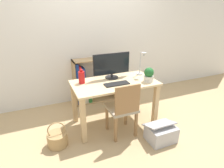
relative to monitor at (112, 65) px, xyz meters
The scene contains 12 objects.
ground_plane 0.96m from the monitor, 99.51° to the right, with size 10.00×10.00×0.00m, color tan.
wall_back 0.95m from the monitor, 92.06° to the left, with size 8.00×0.05×2.60m.
desk 0.40m from the monitor, 99.51° to the right, with size 1.29×0.68×0.72m.
monitor is the anchor object (origin of this frame).
keyboard 0.36m from the monitor, 97.70° to the right, with size 0.37×0.14×0.02m.
vase 0.52m from the monitor, behind, with size 0.09×0.09×0.22m.
desk_lamp 0.51m from the monitor, ahead, with size 0.10×0.19×0.40m.
potted_plant 0.60m from the monitor, 38.88° to the right, with size 0.15×0.15×0.22m.
chair 0.72m from the monitor, 95.39° to the right, with size 0.40×0.40×0.85m.
bookshelf 0.92m from the monitor, 108.16° to the left, with size 0.83×0.28×0.87m.
basket 1.35m from the monitor, 157.61° to the right, with size 0.27×0.27×0.37m.
storage_box 1.25m from the monitor, 65.37° to the right, with size 0.40×0.36×0.30m.
Camera 1 is at (-1.06, -2.43, 1.78)m, focal length 30.00 mm.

